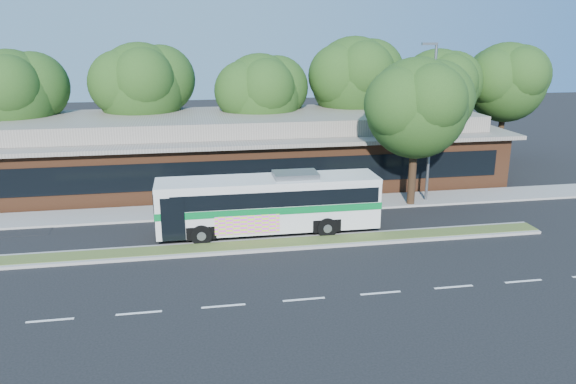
# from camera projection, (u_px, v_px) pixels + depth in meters

# --- Properties ---
(ground) EXTENTS (120.00, 120.00, 0.00)m
(ground) POSITION_uv_depth(u_px,v_px,m) (282.00, 250.00, 25.71)
(ground) COLOR black
(ground) RESTS_ON ground
(median_strip) EXTENTS (26.00, 1.10, 0.15)m
(median_strip) POSITION_uv_depth(u_px,v_px,m) (280.00, 244.00, 26.25)
(median_strip) COLOR #3B4F21
(median_strip) RESTS_ON ground
(sidewalk) EXTENTS (44.00, 2.60, 0.12)m
(sidewalk) POSITION_uv_depth(u_px,v_px,m) (263.00, 207.00, 31.74)
(sidewalk) COLOR gray
(sidewalk) RESTS_ON ground
(plaza_building) EXTENTS (33.20, 11.20, 4.45)m
(plaza_building) POSITION_uv_depth(u_px,v_px,m) (249.00, 148.00, 37.41)
(plaza_building) COLOR #5B311C
(plaza_building) RESTS_ON ground
(lamp_post) EXTENTS (0.93, 0.18, 9.07)m
(lamp_post) POSITION_uv_depth(u_px,v_px,m) (431.00, 119.00, 31.65)
(lamp_post) COLOR slate
(lamp_post) RESTS_ON ground
(tree_bg_a) EXTENTS (6.47, 5.80, 8.63)m
(tree_bg_a) POSITION_uv_depth(u_px,v_px,m) (18.00, 93.00, 35.94)
(tree_bg_a) COLOR black
(tree_bg_a) RESTS_ON ground
(tree_bg_b) EXTENTS (6.69, 6.00, 9.00)m
(tree_bg_b) POSITION_uv_depth(u_px,v_px,m) (147.00, 85.00, 38.17)
(tree_bg_b) COLOR black
(tree_bg_b) RESTS_ON ground
(tree_bg_c) EXTENTS (6.24, 5.60, 8.26)m
(tree_bg_c) POSITION_uv_depth(u_px,v_px,m) (265.00, 92.00, 38.72)
(tree_bg_c) COLOR black
(tree_bg_c) RESTS_ON ground
(tree_bg_d) EXTENTS (6.91, 6.20, 9.37)m
(tree_bg_d) POSITION_uv_depth(u_px,v_px,m) (359.00, 78.00, 40.65)
(tree_bg_d) COLOR black
(tree_bg_d) RESTS_ON ground
(tree_bg_e) EXTENTS (6.47, 5.80, 8.50)m
(tree_bg_e) POSITION_uv_depth(u_px,v_px,m) (442.00, 87.00, 40.89)
(tree_bg_e) COLOR black
(tree_bg_e) RESTS_ON ground
(tree_bg_f) EXTENTS (6.69, 6.00, 8.92)m
(tree_bg_f) POSITION_uv_depth(u_px,v_px,m) (510.00, 80.00, 42.77)
(tree_bg_f) COLOR black
(tree_bg_f) RESTS_ON ground
(transit_bus) EXTENTS (10.89, 2.61, 3.05)m
(transit_bus) POSITION_uv_depth(u_px,v_px,m) (269.00, 200.00, 27.47)
(transit_bus) COLOR silver
(transit_bus) RESTS_ON ground
(sidewalk_tree) EXTENTS (6.18, 5.54, 8.36)m
(sidewalk_tree) POSITION_uv_depth(u_px,v_px,m) (422.00, 105.00, 30.93)
(sidewalk_tree) COLOR black
(sidewalk_tree) RESTS_ON ground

